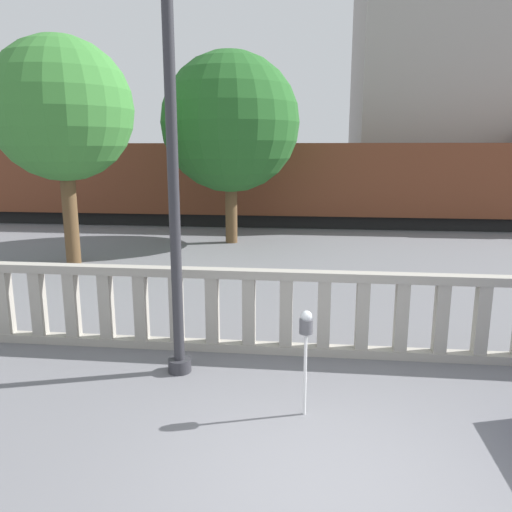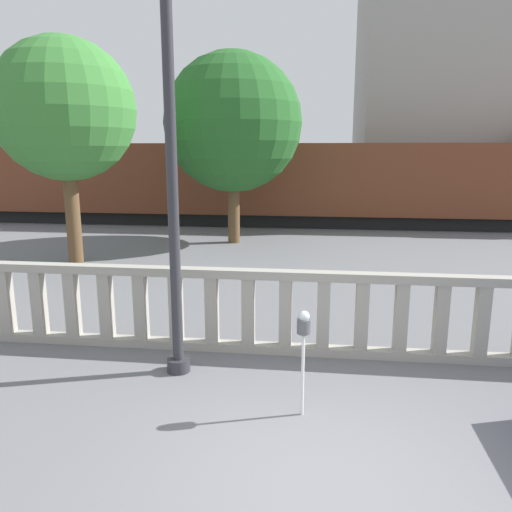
% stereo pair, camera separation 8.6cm
% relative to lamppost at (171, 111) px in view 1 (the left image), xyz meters
% --- Properties ---
extents(ground_plane, '(160.00, 160.00, 0.00)m').
position_rel_lamppost_xyz_m(ground_plane, '(2.16, -2.41, -3.79)').
color(ground_plane, slate).
extents(balustrade, '(12.90, 0.24, 1.39)m').
position_rel_lamppost_xyz_m(balustrade, '(2.16, 0.87, -3.10)').
color(balustrade, '#9E998E').
rests_on(balustrade, ground).
extents(lamppost, '(0.37, 0.37, 6.94)m').
position_rel_lamppost_xyz_m(lamppost, '(0.00, 0.00, 0.00)').
color(lamppost, '#2D2D33').
rests_on(lamppost, ground).
extents(parking_meter, '(0.17, 0.17, 1.38)m').
position_rel_lamppost_xyz_m(parking_meter, '(1.89, -1.03, -2.69)').
color(parking_meter, silver).
rests_on(parking_meter, ground).
extents(train_near, '(29.63, 2.77, 4.09)m').
position_rel_lamppost_xyz_m(train_near, '(-0.97, 15.02, -1.96)').
color(train_near, black).
rests_on(train_near, ground).
extents(building_block, '(9.92, 8.57, 12.14)m').
position_rel_lamppost_xyz_m(building_block, '(8.99, 20.74, 2.28)').
color(building_block, gray).
rests_on(building_block, ground).
extents(tree_left, '(3.90, 3.90, 6.28)m').
position_rel_lamppost_xyz_m(tree_left, '(-4.96, 6.69, 0.51)').
color(tree_left, brown).
rests_on(tree_left, ground).
extents(tree_right, '(4.70, 4.70, 6.49)m').
position_rel_lamppost_xyz_m(tree_right, '(-0.91, 10.48, 0.34)').
color(tree_right, brown).
rests_on(tree_right, ground).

